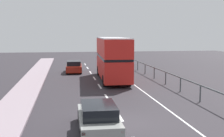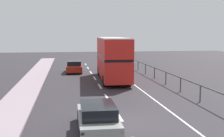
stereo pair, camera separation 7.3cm
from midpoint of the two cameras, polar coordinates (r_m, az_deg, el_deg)
ground_plane at (r=15.66m, az=2.11°, el=-10.68°), size 75.87×120.00×0.10m
near_sidewalk_kerb at (r=15.70m, az=-21.19°, el=-10.65°), size 2.36×80.00×0.14m
lane_paint_markings at (r=24.34m, az=2.53°, el=-4.19°), size 3.37×46.00×0.01m
bridge_side_railing at (r=25.60m, az=11.73°, el=-1.63°), size 0.10×42.00×1.19m
double_decker_bus_red at (r=29.21m, az=-0.00°, el=2.19°), size 2.94×10.18×4.27m
hatchback_car_near at (r=14.08m, az=-2.87°, el=-9.68°), size 1.90×4.45×1.38m
sedan_car_ahead at (r=35.30m, az=-7.53°, el=0.32°), size 1.99×4.22×1.42m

